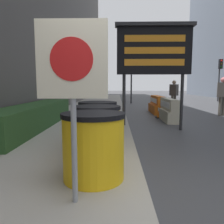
% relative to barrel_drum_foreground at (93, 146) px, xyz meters
% --- Properties ---
extents(ground_plane, '(120.00, 120.00, 0.00)m').
position_rel_barrel_drum_foreground_xyz_m(ground_plane, '(0.70, -0.55, -0.61)').
color(ground_plane, '#3F3F42').
extents(hedge_strip, '(0.90, 5.29, 0.70)m').
position_rel_barrel_drum_foreground_xyz_m(hedge_strip, '(-2.17, 3.62, -0.10)').
color(hedge_strip, '#284C23').
rests_on(hedge_strip, sidewalk_left).
extents(barrel_drum_foreground, '(0.85, 0.85, 0.90)m').
position_rel_barrel_drum_foreground_xyz_m(barrel_drum_foreground, '(0.00, 0.00, 0.00)').
color(barrel_drum_foreground, yellow).
rests_on(barrel_drum_foreground, sidewalk_left).
extents(barrel_drum_middle, '(0.85, 0.85, 0.90)m').
position_rel_barrel_drum_foreground_xyz_m(barrel_drum_middle, '(-0.05, 0.97, 0.00)').
color(barrel_drum_middle, yellow).
rests_on(barrel_drum_middle, sidewalk_left).
extents(barrel_drum_back, '(0.85, 0.85, 0.90)m').
position_rel_barrel_drum_foreground_xyz_m(barrel_drum_back, '(-0.11, 1.94, 0.00)').
color(barrel_drum_back, yellow).
rests_on(barrel_drum_back, sidewalk_left).
extents(warning_sign, '(0.72, 0.08, 1.90)m').
position_rel_barrel_drum_foreground_xyz_m(warning_sign, '(-0.14, -0.63, 0.92)').
color(warning_sign, gray).
rests_on(warning_sign, sidewalk_left).
extents(message_board, '(2.40, 0.36, 3.28)m').
position_rel_barrel_drum_foreground_xyz_m(message_board, '(1.45, 4.07, 1.87)').
color(message_board, '#28282B').
rests_on(message_board, ground_plane).
extents(jersey_barrier_cream, '(0.53, 1.90, 0.89)m').
position_rel_barrel_drum_foreground_xyz_m(jersey_barrier_cream, '(2.41, 5.95, -0.21)').
color(jersey_barrier_cream, beige).
rests_on(jersey_barrier_cream, ground_plane).
extents(jersey_barrier_orange_near, '(0.61, 2.16, 0.89)m').
position_rel_barrel_drum_foreground_xyz_m(jersey_barrier_orange_near, '(2.41, 8.51, -0.22)').
color(jersey_barrier_orange_near, orange).
rests_on(jersey_barrier_orange_near, ground_plane).
extents(traffic_cone_near, '(0.34, 0.34, 0.61)m').
position_rel_barrel_drum_foreground_xyz_m(traffic_cone_near, '(2.20, 6.69, -0.31)').
color(traffic_cone_near, black).
rests_on(traffic_cone_near, ground_plane).
extents(traffic_light_near_curb, '(0.28, 0.44, 4.07)m').
position_rel_barrel_drum_foreground_xyz_m(traffic_light_near_curb, '(1.47, 14.68, 2.34)').
color(traffic_light_near_curb, '#2D2D30').
rests_on(traffic_light_near_curb, ground_plane).
extents(traffic_light_far_side, '(0.28, 0.45, 3.74)m').
position_rel_barrel_drum_foreground_xyz_m(traffic_light_far_side, '(9.49, 17.05, 2.11)').
color(traffic_light_far_side, '#2D2D30').
rests_on(traffic_light_far_side, ground_plane).
extents(pedestrian_worker, '(0.51, 0.51, 1.72)m').
position_rel_barrel_drum_foreground_xyz_m(pedestrian_worker, '(3.69, 10.17, 0.41)').
color(pedestrian_worker, '#514C42').
rests_on(pedestrian_worker, ground_plane).
extents(pedestrian_passerby, '(0.54, 0.43, 1.80)m').
position_rel_barrel_drum_foreground_xyz_m(pedestrian_passerby, '(5.28, 7.52, 0.46)').
color(pedestrian_passerby, '#514C42').
rests_on(pedestrian_passerby, ground_plane).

